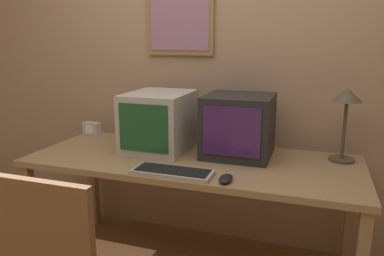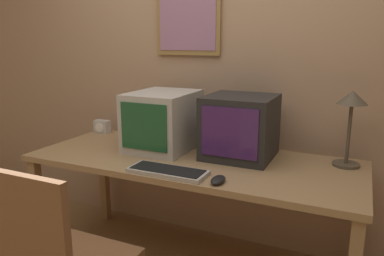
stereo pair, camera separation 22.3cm
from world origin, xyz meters
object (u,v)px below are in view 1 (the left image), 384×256
(mouse_near_keyboard, at_px, (226,179))
(monitor_left, at_px, (159,121))
(keyboard_main, at_px, (173,172))
(desk_lamp, at_px, (346,106))
(desk_clock, at_px, (92,129))
(monitor_right, at_px, (239,126))

(mouse_near_keyboard, bearing_deg, monitor_left, 142.16)
(mouse_near_keyboard, bearing_deg, keyboard_main, 177.02)
(desk_lamp, bearing_deg, monitor_left, -173.62)
(desk_clock, bearing_deg, keyboard_main, -33.39)
(monitor_left, xyz_separation_m, monitor_right, (0.51, 0.04, 0.00))
(keyboard_main, relative_size, mouse_near_keyboard, 3.61)
(desk_clock, bearing_deg, desk_lamp, -1.60)
(monitor_left, distance_m, mouse_near_keyboard, 0.72)
(mouse_near_keyboard, xyz_separation_m, desk_lamp, (0.57, 0.55, 0.31))
(desk_clock, bearing_deg, mouse_near_keyboard, -26.92)
(monitor_right, distance_m, keyboard_main, 0.55)
(keyboard_main, distance_m, desk_lamp, 1.07)
(monitor_left, xyz_separation_m, desk_clock, (-0.63, 0.17, -0.14))
(monitor_left, distance_m, monitor_right, 0.51)
(monitor_left, bearing_deg, desk_lamp, 6.38)
(monitor_left, height_order, monitor_right, monitor_right)
(keyboard_main, xyz_separation_m, mouse_near_keyboard, (0.30, -0.02, 0.00))
(keyboard_main, bearing_deg, desk_clock, 146.61)
(monitor_left, xyz_separation_m, desk_lamp, (1.12, 0.13, 0.14))
(keyboard_main, height_order, mouse_near_keyboard, mouse_near_keyboard)
(keyboard_main, bearing_deg, mouse_near_keyboard, -2.98)
(monitor_right, xyz_separation_m, mouse_near_keyboard, (0.04, -0.46, -0.17))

